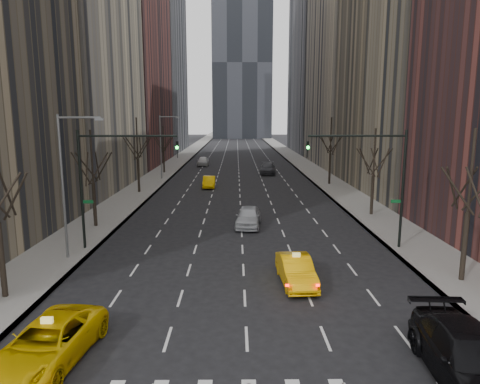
{
  "coord_description": "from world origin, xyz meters",
  "views": [
    {
      "loc": [
        -0.42,
        -16.25,
        9.02
      ],
      "look_at": [
        -0.14,
        14.84,
        3.5
      ],
      "focal_mm": 32.0,
      "sensor_mm": 36.0,
      "label": 1
    }
  ],
  "objects_px": {
    "taxi_sedan": "(296,270)",
    "silver_sedan_ahead": "(248,217)",
    "taxi_suv": "(48,343)",
    "parked_suv_black": "(470,358)"
  },
  "relations": [
    {
      "from": "silver_sedan_ahead",
      "to": "parked_suv_black",
      "type": "height_order",
      "value": "parked_suv_black"
    },
    {
      "from": "taxi_suv",
      "to": "silver_sedan_ahead",
      "type": "xyz_separation_m",
      "value": [
        7.96,
        19.88,
        0.06
      ]
    },
    {
      "from": "taxi_suv",
      "to": "taxi_sedan",
      "type": "relative_size",
      "value": 1.21
    },
    {
      "from": "taxi_sedan",
      "to": "silver_sedan_ahead",
      "type": "height_order",
      "value": "silver_sedan_ahead"
    },
    {
      "from": "taxi_suv",
      "to": "parked_suv_black",
      "type": "xyz_separation_m",
      "value": [
        14.88,
        -1.39,
        0.15
      ]
    },
    {
      "from": "taxi_sedan",
      "to": "parked_suv_black",
      "type": "xyz_separation_m",
      "value": [
        4.67,
        -8.9,
        0.16
      ]
    },
    {
      "from": "taxi_suv",
      "to": "taxi_sedan",
      "type": "distance_m",
      "value": 12.67
    },
    {
      "from": "taxi_sedan",
      "to": "silver_sedan_ahead",
      "type": "relative_size",
      "value": 0.95
    },
    {
      "from": "taxi_sedan",
      "to": "silver_sedan_ahead",
      "type": "xyz_separation_m",
      "value": [
        -2.25,
        12.37,
        0.07
      ]
    },
    {
      "from": "taxi_sedan",
      "to": "parked_suv_black",
      "type": "distance_m",
      "value": 10.05
    }
  ]
}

